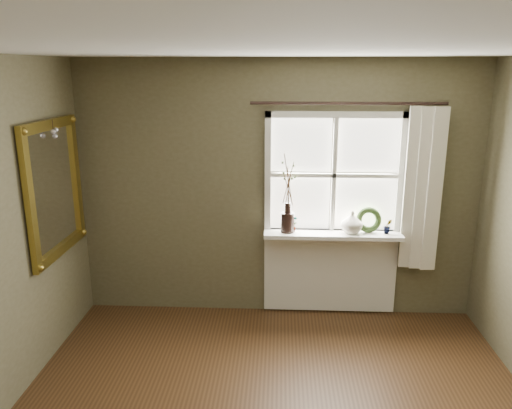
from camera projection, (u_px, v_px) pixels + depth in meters
The scene contains 13 objects.
ceiling at pixel (278, 47), 2.49m from camera, with size 4.50×4.50×0.00m, color silver.
wall_back at pixel (278, 190), 5.05m from camera, with size 4.00×0.10×2.60m, color brown.
window_frame at pixel (334, 175), 4.91m from camera, with size 1.36×0.06×1.24m.
window_sill at pixel (332, 234), 4.96m from camera, with size 1.36×0.26×0.04m, color white.
window_apron at pixel (330, 271), 5.18m from camera, with size 1.36×0.04×0.88m, color white.
dark_jug at pixel (288, 222), 4.95m from camera, with size 0.14×0.14×0.20m, color black.
cream_vase at pixel (352, 222), 4.91m from camera, with size 0.21×0.21×0.22m, color beige.
wreath at pixel (369, 222), 4.95m from camera, with size 0.26×0.26×0.06m, color #2E451E.
potted_plant_left at pixel (293, 223), 4.95m from camera, with size 0.09×0.06×0.18m, color #2E451E.
potted_plant_right at pixel (388, 226), 4.91m from camera, with size 0.08×0.07×0.15m, color #2E451E.
curtain at pixel (422, 190), 4.80m from camera, with size 0.36×0.12×1.59m, color beige.
curtain_rod at pixel (348, 103), 4.66m from camera, with size 0.03×0.03×1.84m, color black.
gilt_mirror at pixel (55, 188), 4.39m from camera, with size 0.10×1.01×1.21m.
Camera 1 is at (0.02, -2.61, 2.50)m, focal length 35.00 mm.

